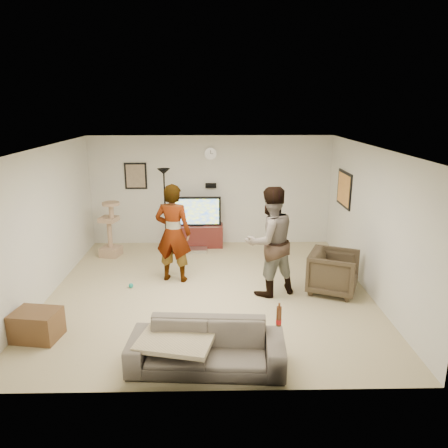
{
  "coord_description": "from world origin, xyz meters",
  "views": [
    {
      "loc": [
        0.11,
        -7.02,
        3.19
      ],
      "look_at": [
        0.25,
        0.2,
        1.17
      ],
      "focal_mm": 34.67,
      "sensor_mm": 36.0,
      "label": 1
    }
  ],
  "objects_px": {
    "sofa": "(207,347)",
    "beer_bottle": "(279,316)",
    "tv": "(196,211)",
    "person_right": "(270,242)",
    "tv_stand": "(197,236)",
    "armchair": "(333,272)",
    "floor_lamp": "(165,211)",
    "cat_tree": "(109,229)",
    "person_left": "(173,233)",
    "side_table": "(37,325)"
  },
  "relations": [
    {
      "from": "sofa",
      "to": "beer_bottle",
      "type": "relative_size",
      "value": 7.7
    },
    {
      "from": "tv",
      "to": "person_right",
      "type": "relative_size",
      "value": 0.59
    },
    {
      "from": "tv_stand",
      "to": "armchair",
      "type": "height_order",
      "value": "armchair"
    },
    {
      "from": "person_right",
      "to": "armchair",
      "type": "relative_size",
      "value": 2.33
    },
    {
      "from": "floor_lamp",
      "to": "sofa",
      "type": "relative_size",
      "value": 0.96
    },
    {
      "from": "cat_tree",
      "to": "person_right",
      "type": "relative_size",
      "value": 0.64
    },
    {
      "from": "cat_tree",
      "to": "sofa",
      "type": "height_order",
      "value": "cat_tree"
    },
    {
      "from": "tv",
      "to": "person_right",
      "type": "height_order",
      "value": "person_right"
    },
    {
      "from": "person_left",
      "to": "person_right",
      "type": "height_order",
      "value": "person_right"
    },
    {
      "from": "beer_bottle",
      "to": "person_left",
      "type": "bearing_deg",
      "value": 118.91
    },
    {
      "from": "sofa",
      "to": "beer_bottle",
      "type": "xyz_separation_m",
      "value": [
        0.89,
        0.0,
        0.41
      ]
    },
    {
      "from": "person_right",
      "to": "side_table",
      "type": "relative_size",
      "value": 3.04
    },
    {
      "from": "side_table",
      "to": "tv_stand",
      "type": "bearing_deg",
      "value": 62.93
    },
    {
      "from": "tv_stand",
      "to": "person_left",
      "type": "bearing_deg",
      "value": -99.6
    },
    {
      "from": "cat_tree",
      "to": "armchair",
      "type": "relative_size",
      "value": 1.49
    },
    {
      "from": "person_left",
      "to": "side_table",
      "type": "xyz_separation_m",
      "value": [
        -1.73,
        -2.06,
        -0.7
      ]
    },
    {
      "from": "armchair",
      "to": "side_table",
      "type": "distance_m",
      "value": 4.77
    },
    {
      "from": "tv",
      "to": "armchair",
      "type": "relative_size",
      "value": 1.37
    },
    {
      "from": "sofa",
      "to": "armchair",
      "type": "bearing_deg",
      "value": 49.19
    },
    {
      "from": "sofa",
      "to": "cat_tree",
      "type": "bearing_deg",
      "value": 121.18
    },
    {
      "from": "sofa",
      "to": "person_left",
      "type": "bearing_deg",
      "value": 106.95
    },
    {
      "from": "floor_lamp",
      "to": "sofa",
      "type": "height_order",
      "value": "floor_lamp"
    },
    {
      "from": "cat_tree",
      "to": "person_right",
      "type": "distance_m",
      "value": 3.76
    },
    {
      "from": "tv",
      "to": "armchair",
      "type": "height_order",
      "value": "tv"
    },
    {
      "from": "person_left",
      "to": "tv_stand",
      "type": "bearing_deg",
      "value": -86.69
    },
    {
      "from": "floor_lamp",
      "to": "sofa",
      "type": "xyz_separation_m",
      "value": [
        0.98,
        -4.41,
        -0.64
      ]
    },
    {
      "from": "person_right",
      "to": "side_table",
      "type": "height_order",
      "value": "person_right"
    },
    {
      "from": "side_table",
      "to": "beer_bottle",
      "type": "bearing_deg",
      "value": -12.53
    },
    {
      "from": "person_left",
      "to": "sofa",
      "type": "xyz_separation_m",
      "value": [
        0.65,
        -2.78,
        -0.63
      ]
    },
    {
      "from": "tv",
      "to": "cat_tree",
      "type": "xyz_separation_m",
      "value": [
        -1.83,
        -0.64,
        -0.23
      ]
    },
    {
      "from": "beer_bottle",
      "to": "cat_tree",
      "type": "bearing_deg",
      "value": 126.23
    },
    {
      "from": "tv",
      "to": "side_table",
      "type": "height_order",
      "value": "tv"
    },
    {
      "from": "person_left",
      "to": "cat_tree",
      "type": "bearing_deg",
      "value": -29.26
    },
    {
      "from": "person_left",
      "to": "floor_lamp",
      "type": "bearing_deg",
      "value": -65.79
    },
    {
      "from": "floor_lamp",
      "to": "sofa",
      "type": "distance_m",
      "value": 4.56
    },
    {
      "from": "tv",
      "to": "sofa",
      "type": "bearing_deg",
      "value": -86.22
    },
    {
      "from": "floor_lamp",
      "to": "person_left",
      "type": "relative_size",
      "value": 1.01
    },
    {
      "from": "person_left",
      "to": "tv",
      "type": "bearing_deg",
      "value": -86.69
    },
    {
      "from": "tv",
      "to": "floor_lamp",
      "type": "distance_m",
      "value": 0.76
    },
    {
      "from": "armchair",
      "to": "person_right",
      "type": "bearing_deg",
      "value": 114.72
    },
    {
      "from": "tv_stand",
      "to": "person_right",
      "type": "xyz_separation_m",
      "value": [
        1.35,
        -2.61,
        0.69
      ]
    },
    {
      "from": "person_left",
      "to": "person_right",
      "type": "bearing_deg",
      "value": 172.7
    },
    {
      "from": "person_left",
      "to": "beer_bottle",
      "type": "height_order",
      "value": "person_left"
    },
    {
      "from": "tv",
      "to": "floor_lamp",
      "type": "height_order",
      "value": "floor_lamp"
    },
    {
      "from": "person_right",
      "to": "tv",
      "type": "bearing_deg",
      "value": -86.54
    },
    {
      "from": "floor_lamp",
      "to": "person_right",
      "type": "xyz_separation_m",
      "value": [
        2.01,
        -2.24,
        0.02
      ]
    },
    {
      "from": "tv_stand",
      "to": "floor_lamp",
      "type": "bearing_deg",
      "value": -150.98
    },
    {
      "from": "person_right",
      "to": "armchair",
      "type": "xyz_separation_m",
      "value": [
        1.12,
        0.03,
        -0.57
      ]
    },
    {
      "from": "tv",
      "to": "beer_bottle",
      "type": "height_order",
      "value": "tv"
    },
    {
      "from": "sofa",
      "to": "beer_bottle",
      "type": "bearing_deg",
      "value": 3.77
    }
  ]
}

